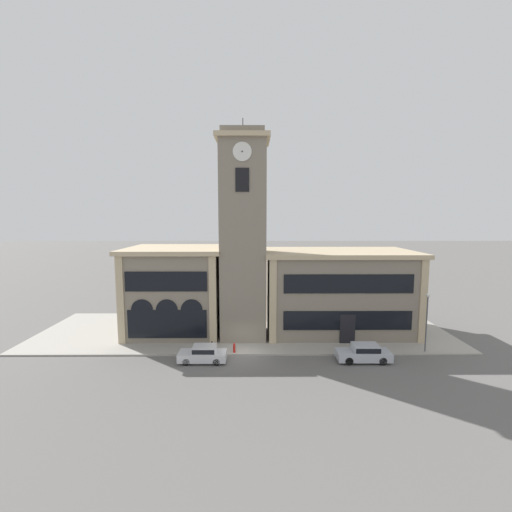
{
  "coord_description": "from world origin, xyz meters",
  "views": [
    {
      "loc": [
        1.06,
        -29.81,
        12.55
      ],
      "look_at": [
        1.28,
        2.77,
        8.82
      ],
      "focal_mm": 24.0,
      "sensor_mm": 36.0,
      "label": 1
    }
  ],
  "objects_px": {
    "parked_car_mid": "(364,353)",
    "bollard": "(212,347)",
    "fire_hydrant": "(234,348)",
    "street_lamp": "(427,313)",
    "parked_car_near": "(203,354)"
  },
  "relations": [
    {
      "from": "parked_car_near",
      "to": "bollard",
      "type": "distance_m",
      "value": 1.78
    },
    {
      "from": "fire_hydrant",
      "to": "street_lamp",
      "type": "bearing_deg",
      "value": 0.3
    },
    {
      "from": "street_lamp",
      "to": "bollard",
      "type": "distance_m",
      "value": 19.96
    },
    {
      "from": "parked_car_near",
      "to": "street_lamp",
      "type": "xyz_separation_m",
      "value": [
        20.27,
        1.78,
        3.04
      ]
    },
    {
      "from": "street_lamp",
      "to": "fire_hydrant",
      "type": "distance_m",
      "value": 17.96
    },
    {
      "from": "parked_car_near",
      "to": "parked_car_mid",
      "type": "distance_m",
      "value": 14.03
    },
    {
      "from": "parked_car_near",
      "to": "fire_hydrant",
      "type": "height_order",
      "value": "parked_car_near"
    },
    {
      "from": "parked_car_near",
      "to": "parked_car_mid",
      "type": "relative_size",
      "value": 0.89
    },
    {
      "from": "street_lamp",
      "to": "bollard",
      "type": "height_order",
      "value": "street_lamp"
    },
    {
      "from": "parked_car_mid",
      "to": "street_lamp",
      "type": "distance_m",
      "value": 7.15
    },
    {
      "from": "parked_car_mid",
      "to": "bollard",
      "type": "xyz_separation_m",
      "value": [
        -13.48,
        1.69,
        -0.12
      ]
    },
    {
      "from": "bollard",
      "to": "fire_hydrant",
      "type": "xyz_separation_m",
      "value": [
        2.05,
        -0.0,
        -0.1
      ]
    },
    {
      "from": "parked_car_mid",
      "to": "fire_hydrant",
      "type": "relative_size",
      "value": 5.34
    },
    {
      "from": "parked_car_mid",
      "to": "bollard",
      "type": "bearing_deg",
      "value": -6.66
    },
    {
      "from": "parked_car_near",
      "to": "bollard",
      "type": "relative_size",
      "value": 3.91
    }
  ]
}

